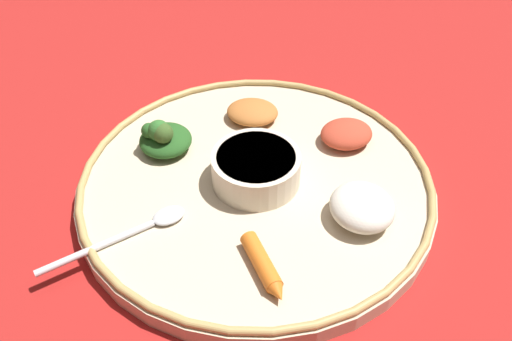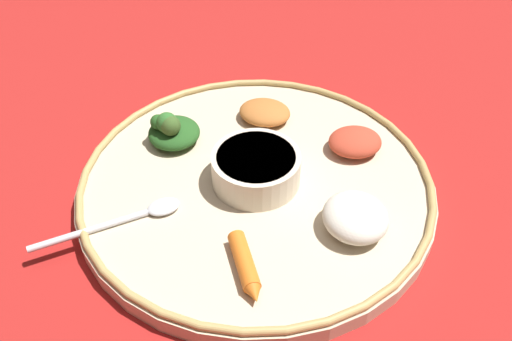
% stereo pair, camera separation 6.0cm
% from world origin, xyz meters
% --- Properties ---
extents(ground_plane, '(2.40, 2.40, 0.00)m').
position_xyz_m(ground_plane, '(0.00, 0.00, 0.00)').
color(ground_plane, maroon).
extents(platter, '(0.39, 0.39, 0.02)m').
position_xyz_m(platter, '(0.00, 0.00, 0.01)').
color(platter, '#C6B293').
rests_on(platter, ground_plane).
extents(platter_rim, '(0.38, 0.38, 0.01)m').
position_xyz_m(platter_rim, '(0.00, 0.00, 0.02)').
color(platter_rim, tan).
rests_on(platter_rim, platter).
extents(center_bowl, '(0.10, 0.10, 0.04)m').
position_xyz_m(center_bowl, '(0.00, 0.00, 0.04)').
color(center_bowl, beige).
rests_on(center_bowl, platter).
extents(spoon, '(0.15, 0.06, 0.01)m').
position_xyz_m(spoon, '(-0.13, 0.04, 0.02)').
color(spoon, silver).
rests_on(spoon, platter).
extents(greens_pile, '(0.08, 0.08, 0.04)m').
position_xyz_m(greens_pile, '(-0.03, 0.11, 0.04)').
color(greens_pile, '#23511E').
rests_on(greens_pile, platter).
extents(carrot_near_spoon, '(0.05, 0.08, 0.02)m').
position_xyz_m(carrot_near_spoon, '(-0.09, -0.09, 0.03)').
color(carrot_near_spoon, orange).
rests_on(carrot_near_spoon, platter).
extents(mound_berbere_red, '(0.08, 0.08, 0.02)m').
position_xyz_m(mound_berbere_red, '(0.12, -0.04, 0.03)').
color(mound_berbere_red, '#B73D28').
rests_on(mound_berbere_red, platter).
extents(mound_rice_white, '(0.09, 0.09, 0.03)m').
position_xyz_m(mound_rice_white, '(0.03, -0.12, 0.04)').
color(mound_rice_white, silver).
rests_on(mound_rice_white, platter).
extents(mound_chickpea, '(0.08, 0.08, 0.02)m').
position_xyz_m(mound_chickpea, '(0.08, 0.08, 0.03)').
color(mound_chickpea, '#B2662D').
rests_on(mound_chickpea, platter).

